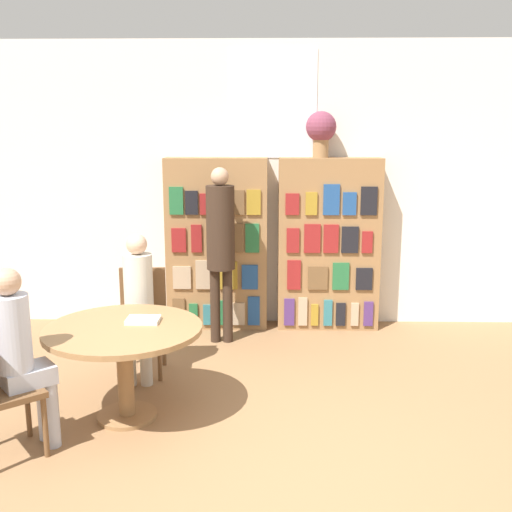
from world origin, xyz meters
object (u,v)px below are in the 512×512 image
Objects in this scene: bookshelf_right at (328,244)px; librarian_standing at (221,238)px; seated_reader_left at (138,299)px; flower_vase at (321,130)px; bookshelf_left at (217,244)px; chair_left_side at (142,315)px; reading_table at (124,343)px; seated_reader_right at (21,350)px.

librarian_standing is (-1.10, -0.50, 0.15)m from bookshelf_right.
librarian_standing reaches higher than seated_reader_left.
librarian_standing is (-1.00, -0.51, -1.04)m from flower_vase.
chair_left_side is at bearing -114.23° from bookshelf_left.
bookshelf_left is at bearing -179.99° from bookshelf_right.
reading_table is 0.73m from seated_reader_left.
librarian_standing reaches higher than reading_table.
seated_reader_right is (-2.23, -2.60, -0.20)m from bookshelf_right.
librarian_standing is (0.63, 0.92, 0.35)m from seated_reader_left.
flower_vase reaches higher than seated_reader_right.
reading_table is at bearing -103.09° from bookshelf_left.
reading_table is at bearing -126.24° from flower_vase.
bookshelf_right is 2.00× the size of chair_left_side.
reading_table is at bearing -109.42° from librarian_standing.
seated_reader_right reaches higher than seated_reader_left.
seated_reader_left is at bearing -124.19° from librarian_standing.
bookshelf_right is 2.17m from chair_left_side.
flower_vase is 3.06m from reading_table.
bookshelf_left is 1.60m from flower_vase.
seated_reader_left is (-1.73, -1.42, -0.20)m from bookshelf_right.
reading_table is 0.91× the size of seated_reader_right.
librarian_standing is (0.64, 0.74, 0.55)m from chair_left_side.
flower_vase reaches higher than seated_reader_left.
reading_table is 0.73m from seated_reader_right.
reading_table is 0.91× the size of seated_reader_left.
flower_vase is 3.64m from seated_reader_right.
bookshelf_left and bookshelf_right have the same top height.
flower_vase is at bearing 26.92° from librarian_standing.
bookshelf_right is 2.74m from reading_table.
librarian_standing is at bearing -134.59° from chair_left_side.
bookshelf_left is 1.59× the size of reading_table.
bookshelf_right reaches higher than seated_reader_right.
librarian_standing reaches higher than chair_left_side.
seated_reader_left is (-0.55, -1.42, -0.20)m from bookshelf_left.
chair_left_side is 0.73× the size of seated_reader_left.
chair_left_side is at bearing -130.87° from librarian_standing.
seated_reader_right is at bearing -112.02° from bookshelf_left.
flower_vase is at bearing 0.27° from bookshelf_left.
librarian_standing reaches higher than seated_reader_right.
chair_left_side reaches higher than reading_table.
librarian_standing is (0.08, -0.50, 0.15)m from bookshelf_left.
bookshelf_left reaches higher than seated_reader_left.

